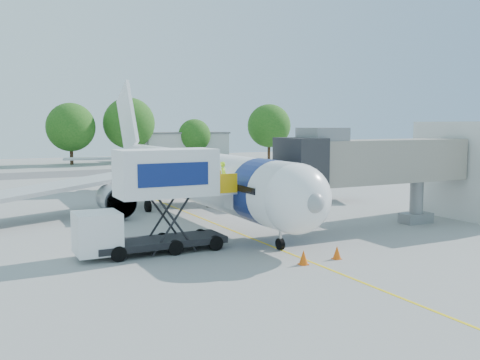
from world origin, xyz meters
name	(u,v)px	position (x,y,z in m)	size (l,w,h in m)	color
ground	(210,222)	(0.00, 0.00, 0.00)	(160.00, 160.00, 0.00)	#9A9A97
guidance_line	(210,221)	(0.00, 0.00, 0.01)	(0.15, 70.00, 0.01)	yellow
taxiway_strip	(88,173)	(0.00, 42.00, 0.00)	(120.00, 10.00, 0.01)	#59595B
aircraft	(188,175)	(0.00, 4.12, 2.95)	(34.17, 37.73, 11.35)	white
jet_bridge	(366,163)	(7.99, -7.00, 4.34)	(13.90, 3.20, 6.60)	gray
terminal_stub	(477,169)	(18.50, -7.00, 3.50)	(5.00, 8.00, 7.00)	silver
catering_hiloader	(154,201)	(-6.27, -7.00, 2.76)	(8.50, 2.44, 5.50)	black
ground_tug	(409,254)	(3.31, -15.64, 0.75)	(3.90, 2.61, 1.43)	white
safety_cone_a	(303,258)	(-0.62, -12.69, 0.35)	(0.46, 0.46, 0.73)	#E1550B
safety_cone_b	(337,253)	(1.50, -12.55, 0.33)	(0.43, 0.43, 0.69)	#E1550B
outbuilding_right	(184,146)	(22.00, 62.00, 2.66)	(16.40, 7.40, 5.30)	silver
tree_d	(71,127)	(0.70, 58.94, 6.29)	(8.12, 8.12, 10.36)	#382314
tree_e	(129,123)	(10.55, 58.57, 6.95)	(8.98, 8.98, 11.44)	#382314
tree_f	(194,135)	(23.11, 59.19, 4.70)	(6.08, 6.08, 7.75)	#382314
tree_g	(269,126)	(37.50, 56.19, 6.47)	(8.36, 8.36, 10.66)	#382314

